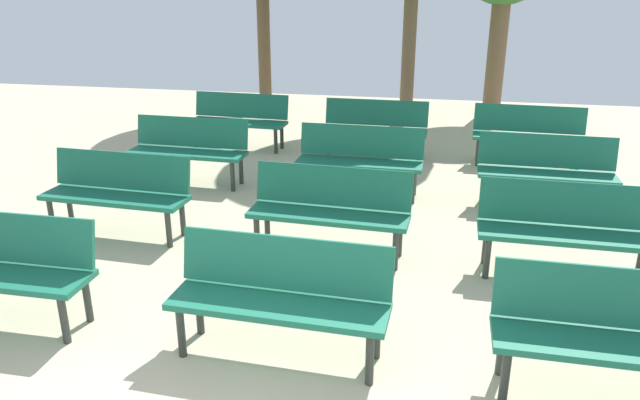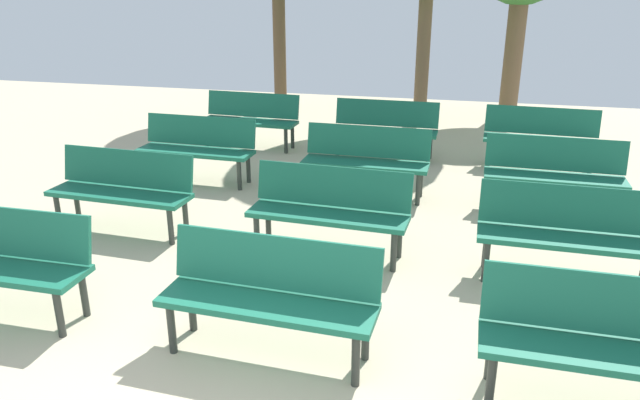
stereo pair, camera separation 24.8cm
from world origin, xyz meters
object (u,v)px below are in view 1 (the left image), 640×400
Objects in this scene: bench_r0_c1 at (281,292)px; bench_r1_c1 at (330,206)px; bench_r1_c0 at (118,189)px; bench_r2_c1 at (360,156)px; bench_r3_c1 at (375,125)px; bench_r3_c0 at (239,117)px; bench_r2_c2 at (546,167)px; bench_r1_c2 at (567,225)px; bench_r0_c2 at (619,330)px; bench_r2_c0 at (189,146)px; bench_r3_c2 at (529,132)px.

bench_r0_c1 is 1.00× the size of bench_r1_c1.
bench_r2_c1 is at bearing 39.19° from bench_r1_c0.
bench_r3_c0 is at bearing 177.50° from bench_r3_c1.
bench_r2_c1 is 1.00× the size of bench_r2_c2.
bench_r1_c2 is (2.24, -0.06, 0.00)m from bench_r1_c1.
bench_r0_c2 is 1.00× the size of bench_r3_c1.
bench_r0_c1 and bench_r3_c0 have the same top height.
bench_r1_c2 and bench_r2_c1 have the same top height.
bench_r2_c0 is 1.88m from bench_r3_c0.
bench_r1_c0 and bench_r2_c2 have the same top height.
bench_r1_c2 is 1.00× the size of bench_r2_c1.
bench_r2_c2 and bench_r3_c0 have the same top height.
bench_r1_c2 is 1.00× the size of bench_r2_c2.
bench_r3_c2 is (0.09, 5.46, 0.00)m from bench_r0_c2.
bench_r3_c2 is (0.10, 3.67, 0.00)m from bench_r1_c2.
bench_r2_c1 and bench_r3_c1 have the same top height.
bench_r0_c1 is at bearing -65.68° from bench_r3_c0.
bench_r1_c0 is at bearing -142.78° from bench_r2_c1.
bench_r1_c2 is at bearing 1.31° from bench_r1_c0.
bench_r0_c1 is 2.86m from bench_r1_c2.
bench_r2_c2 and bench_r3_c1 have the same top height.
bench_r1_c0 is 1.00× the size of bench_r3_c2.
bench_r2_c1 and bench_r2_c2 have the same top height.
bench_r2_c1 is 2.94m from bench_r3_c0.
bench_r2_c2 is 0.99× the size of bench_r3_c2.
bench_r3_c2 is (2.34, 3.61, 0.00)m from bench_r1_c1.
bench_r2_c0 is (-2.28, 1.86, 0.00)m from bench_r1_c1.
bench_r0_c2 is 1.00× the size of bench_r2_c2.
bench_r1_c2 and bench_r3_c2 have the same top height.
bench_r3_c1 is (-2.19, 5.46, 0.00)m from bench_r0_c2.
bench_r2_c0 is (-2.25, 3.65, 0.00)m from bench_r0_c1.
bench_r0_c2 and bench_r2_c0 have the same top height.
bench_r1_c0 and bench_r3_c0 have the same top height.
bench_r0_c2 is 1.79m from bench_r1_c2.
bench_r0_c1 is at bearing -111.24° from bench_r3_c2.
bench_r1_c0 is 1.00× the size of bench_r3_c0.
bench_r1_c1 and bench_r1_c2 have the same top height.
bench_r1_c0 is (-2.31, 1.85, 0.00)m from bench_r0_c1.
bench_r3_c0 is 1.01× the size of bench_r3_c1.
bench_r1_c2 is at bearing -21.16° from bench_r2_c0.
bench_r1_c1 is 3.61m from bench_r3_c1.
bench_r1_c0 is 1.00× the size of bench_r2_c0.
bench_r3_c0 is at bearing 90.43° from bench_r1_c0.
bench_r1_c1 and bench_r2_c0 have the same top height.
bench_r1_c2 is at bearing -91.52° from bench_r2_c2.
bench_r1_c1 is 4.33m from bench_r3_c0.
bench_r1_c1 is at bearing 91.24° from bench_r0_c1.
bench_r0_c2 is 4.29m from bench_r2_c1.
bench_r0_c2 is at bearing 0.79° from bench_r0_c1.
bench_r1_c1 is at bearing -120.44° from bench_r3_c2.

